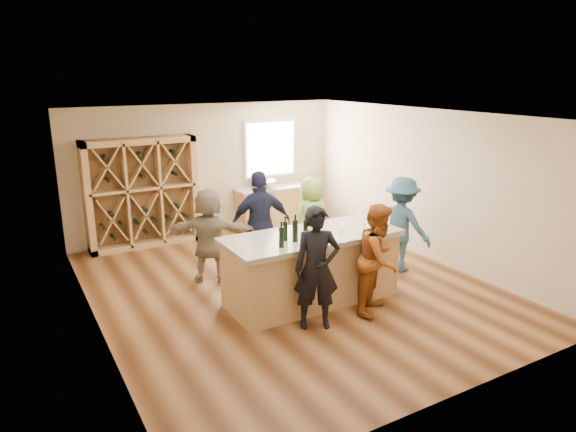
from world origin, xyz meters
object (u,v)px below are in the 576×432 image
wine_rack (142,193)px  person_far_mid (261,224)px  person_near_right (379,259)px  wine_bottle_c (285,231)px  wine_bottle_d (295,231)px  tasting_counter_base (312,270)px  wine_bottle_e (306,230)px  sink (264,184)px  person_near_left (317,268)px  person_far_left (209,235)px  person_far_right (312,220)px  person_server (401,224)px  wine_bottle_b (281,237)px

wine_rack → person_far_mid: (1.36, -2.54, -0.18)m
person_near_right → wine_rack: bearing=82.5°
wine_bottle_c → person_near_right: person_near_right is taller
wine_rack → wine_bottle_d: (1.14, -4.08, 0.14)m
wine_bottle_c → wine_bottle_d: size_ratio=0.89×
wine_bottle_d → tasting_counter_base: bearing=23.7°
person_near_right → wine_bottle_e: bearing=112.4°
sink → person_far_mid: size_ratio=0.30×
wine_bottle_d → person_near_left: bearing=-90.0°
person_near_right → person_far_left: bearing=93.8°
person_near_right → person_far_left: 2.87m
person_near_left → wine_bottle_c: bearing=122.7°
wine_bottle_d → person_far_right: person_far_right is taller
tasting_counter_base → wine_bottle_c: bearing=-172.4°
tasting_counter_base → person_far_right: (0.92, 1.46, 0.30)m
tasting_counter_base → person_near_right: person_near_right is taller
person_server → person_near_left: bearing=93.5°
person_near_left → person_far_mid: size_ratio=0.94×
wine_bottle_e → person_far_mid: (0.05, 1.54, -0.31)m
sink → person_far_left: person_far_left is taller
wine_rack → person_far_left: 2.45m
person_far_right → wine_bottle_e: bearing=50.9°
person_server → person_far_right: (-1.13, 1.16, -0.04)m
tasting_counter_base → wine_bottle_e: 0.79m
person_far_right → wine_bottle_b: bearing=43.3°
tasting_counter_base → wine_bottle_c: size_ratio=9.04×
wine_rack → person_server: wine_rack is taller
wine_bottle_b → wine_bottle_e: bearing=14.1°
tasting_counter_base → wine_bottle_d: 0.86m
wine_rack → person_far_left: wine_rack is taller
wine_bottle_c → person_far_mid: person_far_mid is taller
wine_bottle_c → sink: bearing=66.9°
wine_bottle_d → person_far_mid: (0.22, 1.54, -0.32)m
tasting_counter_base → person_near_right: (0.64, -0.79, 0.32)m
wine_bottle_c → wine_bottle_d: (0.10, -0.11, 0.02)m
person_near_left → person_far_right: (1.32, 2.21, -0.06)m
person_far_mid → person_far_left: (-0.88, 0.16, -0.11)m
person_server → wine_bottle_b: bearing=82.5°
tasting_counter_base → person_far_right: bearing=57.7°
wine_bottle_c → person_near_right: (1.15, -0.73, -0.40)m
tasting_counter_base → person_far_right: size_ratio=1.62×
tasting_counter_base → person_near_right: 1.07m
wine_rack → sink: size_ratio=4.06×
wine_bottle_e → person_near_left: bearing=-106.8°
wine_rack → wine_bottle_b: bearing=-78.6°
wine_bottle_e → person_far_left: bearing=116.0°
person_near_left → wine_bottle_b: bearing=147.1°
wine_bottle_d → person_far_mid: size_ratio=0.18×
wine_bottle_c → person_server: 2.61m
tasting_counter_base → person_near_left: person_near_left is taller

